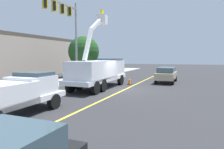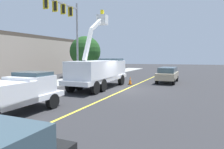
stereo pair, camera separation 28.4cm
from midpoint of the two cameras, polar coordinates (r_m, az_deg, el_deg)
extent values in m
plane|color=#2D2D30|center=(17.90, 2.97, -4.28)|extent=(120.00, 120.00, 0.00)
cube|color=#9E9E99|center=(21.86, -17.31, -2.64)|extent=(59.97, 11.27, 0.12)
cube|color=yellow|center=(17.90, 2.97, -4.27)|extent=(49.61, 6.58, 0.01)
cube|color=white|center=(18.64, -4.29, -1.12)|extent=(8.45, 3.53, 0.36)
cube|color=white|center=(20.95, -1.09, 1.70)|extent=(2.90, 2.67, 1.60)
cube|color=#384C56|center=(21.11, -0.88, 3.62)|extent=(2.06, 2.31, 0.64)
cube|color=white|center=(17.71, -5.73, 0.88)|extent=(5.53, 3.15, 1.80)
cube|color=white|center=(16.98, -7.22, 8.25)|extent=(1.56, 0.40, 2.70)
cube|color=white|center=(18.84, -4.71, 13.95)|extent=(2.54, 0.48, 1.59)
cube|color=white|center=(20.01, -3.28, 14.95)|extent=(0.90, 0.90, 0.90)
cube|color=yellow|center=(20.12, -3.29, 16.63)|extent=(0.36, 0.24, 0.60)
cylinder|color=black|center=(21.74, -3.55, -1.23)|extent=(1.08, 0.47, 1.04)
cylinder|color=black|center=(20.86, 2.02, -1.49)|extent=(1.08, 0.47, 1.04)
cylinder|color=black|center=(17.96, -9.61, -2.64)|extent=(1.08, 0.47, 1.04)
cylinder|color=black|center=(16.89, -3.10, -3.06)|extent=(1.08, 0.47, 1.04)
cylinder|color=black|center=(16.87, -11.97, -3.17)|extent=(1.08, 0.47, 1.04)
cylinder|color=black|center=(15.72, -5.16, -3.68)|extent=(1.08, 0.47, 1.04)
cube|color=white|center=(11.21, -26.32, -6.58)|extent=(5.82, 2.80, 0.30)
cube|color=white|center=(11.96, -21.99, -3.04)|extent=(2.25, 2.17, 1.10)
cube|color=#384C56|center=(12.04, -21.41, -0.67)|extent=(1.56, 1.92, 0.56)
cylinder|color=black|center=(13.19, -22.95, -6.22)|extent=(0.87, 0.41, 0.84)
cylinder|color=black|center=(11.94, -16.49, -7.18)|extent=(0.87, 0.41, 0.84)
cube|color=tan|center=(23.46, 14.58, -0.26)|extent=(5.00, 2.50, 0.70)
cube|color=#384C56|center=(23.56, 14.66, 1.23)|extent=(3.64, 2.10, 0.60)
cylinder|color=black|center=(21.80, 16.21, -1.89)|extent=(0.71, 0.33, 0.68)
cylinder|color=black|center=(22.04, 11.78, -1.71)|extent=(0.71, 0.33, 0.68)
cylinder|color=black|center=(25.02, 17.00, -1.03)|extent=(0.71, 0.33, 0.68)
cylinder|color=black|center=(25.24, 13.14, -0.89)|extent=(0.71, 0.33, 0.68)
cube|color=black|center=(21.18, 4.50, -2.77)|extent=(0.40, 0.40, 0.04)
cone|color=orange|center=(21.12, 4.51, -1.58)|extent=(0.32, 0.32, 0.84)
cylinder|color=white|center=(21.11, 4.51, -1.36)|extent=(0.20, 0.20, 0.08)
cylinder|color=gray|center=(24.00, -10.25, 8.61)|extent=(0.22, 0.22, 8.83)
cube|color=gray|center=(22.23, -14.63, 18.79)|extent=(5.72, 0.90, 0.16)
cube|color=gold|center=(23.38, -12.14, 16.77)|extent=(0.19, 0.57, 1.00)
cube|color=black|center=(23.32, -11.93, 16.80)|extent=(0.24, 0.34, 0.84)
cube|color=gold|center=(22.35, -14.08, 17.27)|extent=(0.19, 0.57, 1.00)
cube|color=black|center=(22.29, -13.86, 17.31)|extent=(0.24, 0.34, 0.84)
cube|color=gold|center=(21.36, -16.21, 17.81)|extent=(0.19, 0.57, 1.00)
cube|color=black|center=(21.30, -15.99, 17.85)|extent=(0.24, 0.34, 0.84)
cube|color=gold|center=(20.39, -18.56, 18.37)|extent=(0.19, 0.57, 1.00)
cube|color=black|center=(20.33, -18.34, 18.42)|extent=(0.24, 0.34, 0.84)
cylinder|color=brown|center=(29.48, -8.09, 1.38)|extent=(0.32, 0.32, 2.05)
sphere|color=#1E471C|center=(29.42, -8.15, 6.34)|extent=(4.35, 4.35, 4.35)
camera|label=1|loc=(0.14, -90.48, -0.04)|focal=32.85mm
camera|label=2|loc=(0.14, 89.52, 0.04)|focal=32.85mm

